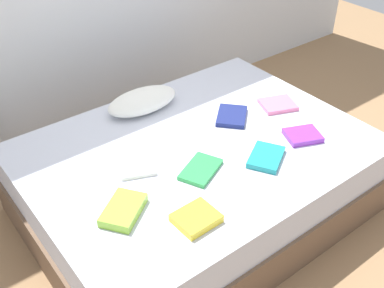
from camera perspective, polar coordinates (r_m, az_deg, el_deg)
ground_plane at (r=3.04m, az=0.58°, el=-7.77°), size 8.00×8.00×0.00m
bed at (r=2.88m, az=0.61°, el=-4.22°), size 2.00×1.50×0.50m
pillow at (r=3.04m, az=-6.09°, el=5.28°), size 0.49×0.26×0.12m
textbook_purple at (r=2.85m, az=13.42°, el=1.02°), size 0.25×0.23×0.03m
textbook_pink at (r=3.13m, az=10.48°, el=4.78°), size 0.27×0.25×0.03m
textbook_green at (r=2.52m, az=1.08°, el=-3.14°), size 0.29×0.25×0.02m
textbook_white at (r=2.56m, az=-6.74°, el=-2.88°), size 0.24×0.23×0.02m
textbook_teal at (r=2.63m, az=9.07°, el=-1.60°), size 0.29×0.26×0.03m
textbook_navy at (r=2.96m, az=4.89°, el=3.44°), size 0.30×0.29×0.03m
textbook_lime at (r=2.30m, az=-8.40°, el=-8.00°), size 0.29×0.27×0.05m
textbook_yellow at (r=2.24m, az=0.51°, el=-9.08°), size 0.21×0.18×0.04m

